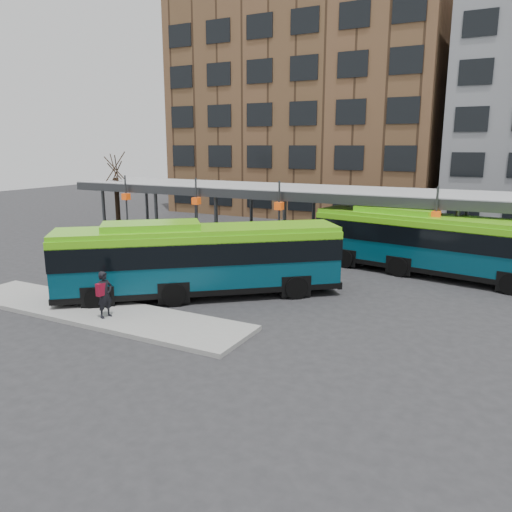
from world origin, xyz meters
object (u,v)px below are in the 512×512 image
(bus_front, at_px, (199,258))
(pedestrian, at_px, (105,294))
(tree, at_px, (117,203))
(bus_rear, at_px, (432,242))

(bus_front, height_order, pedestrian, bus_front)
(tree, bearing_deg, pedestrian, -48.85)
(bus_rear, bearing_deg, tree, -174.38)
(tree, height_order, pedestrian, tree)
(tree, relative_size, pedestrian, 2.99)
(tree, distance_m, bus_rear, 23.93)
(pedestrian, bearing_deg, tree, 49.29)
(bus_rear, distance_m, pedestrian, 17.02)
(tree, height_order, bus_front, tree)
(bus_front, bearing_deg, bus_rear, 6.13)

